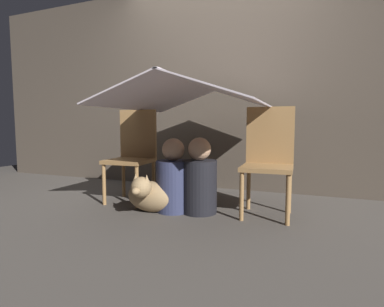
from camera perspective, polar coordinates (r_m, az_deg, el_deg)
name	(u,v)px	position (r m, az deg, el deg)	size (l,w,h in m)	color
ground_plane	(188,211)	(2.75, -0.73, -10.91)	(8.80, 8.80, 0.00)	#47423D
wall_back	(222,86)	(3.71, 5.80, 12.74)	(7.00, 0.05, 2.50)	#4C4238
chair_left	(133,152)	(3.12, -11.13, 0.29)	(0.44, 0.44, 0.93)	olive
chair_right	(268,157)	(2.65, 14.32, -0.63)	(0.43, 0.43, 0.93)	olive
sheet_canopy	(192,94)	(2.74, 0.00, 11.24)	(1.35, 1.40, 0.24)	silver
person_front	(173,180)	(2.70, -3.56, -5.11)	(0.31, 0.31, 0.66)	#2D3351
person_second	(200,181)	(2.65, 1.44, -5.21)	(0.31, 0.31, 0.67)	black
dog	(150,195)	(2.69, -8.04, -7.80)	(0.47, 0.42, 0.36)	#9E7F56
floor_cushion	(183,201)	(2.90, -1.65, -9.01)	(0.41, 0.32, 0.10)	#7FB27F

